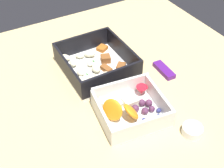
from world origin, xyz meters
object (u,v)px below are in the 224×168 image
Objects in this scene: fruit_bowl at (130,108)px; candy_bar at (164,70)px; paper_cup_liner at (192,130)px; pasta_container at (96,64)px.

fruit_bowl is 17.24cm from candy_bar.
pasta_container is at bearing -164.32° from paper_cup_liner.
pasta_container is 17.17cm from fruit_bowl.
fruit_bowl reaches higher than paper_cup_liner.
candy_bar is at bearing 117.27° from fruit_bowl.
candy_bar is at bearing 159.58° from paper_cup_liner.
fruit_bowl is at bearing -1.65° from pasta_container.
paper_cup_liner is at bearing 37.70° from fruit_bowl.
paper_cup_liner is (18.68, -6.95, 0.32)cm from candy_bar.
pasta_container is 29.05cm from paper_cup_liner.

